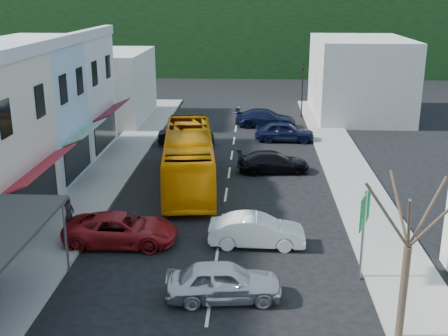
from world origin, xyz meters
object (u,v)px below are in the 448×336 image
at_px(car_silver, 224,282).
at_px(street_tree, 408,247).
at_px(pedestrian_left, 69,217).
at_px(traffic_signal, 302,91).
at_px(direction_sign, 363,236).
at_px(car_red, 121,229).
at_px(car_white, 257,231).
at_px(bus, 189,159).

xyz_separation_m(car_silver, street_tree, (5.84, -2.32, 2.67)).
relative_size(pedestrian_left, traffic_signal, 0.35).
relative_size(car_silver, direction_sign, 1.18).
bearing_deg(pedestrian_left, street_tree, -111.05).
distance_m(car_red, street_tree, 12.99).
relative_size(car_white, direction_sign, 1.18).
xyz_separation_m(pedestrian_left, traffic_signal, (12.73, 26.86, 1.41)).
xyz_separation_m(car_white, car_red, (-6.10, -0.17, 0.00)).
bearing_deg(car_white, bus, 26.50).
height_order(car_silver, car_red, same).
bearing_deg(car_red, traffic_signal, -21.10).
xyz_separation_m(bus, car_white, (4.00, -8.23, -0.85)).
height_order(direction_sign, traffic_signal, traffic_signal).
distance_m(car_white, direction_sign, 5.15).
distance_m(car_silver, street_tree, 6.83).
bearing_deg(traffic_signal, bus, 71.98).
bearing_deg(bus, car_white, -70.68).
distance_m(car_red, pedestrian_left, 2.64).
bearing_deg(street_tree, bus, 119.44).
bearing_deg(pedestrian_left, car_red, -95.60).
relative_size(street_tree, traffic_signal, 1.40).
height_order(car_white, street_tree, street_tree).
relative_size(car_white, pedestrian_left, 2.59).
xyz_separation_m(pedestrian_left, street_tree, (13.26, -7.49, 2.37)).
bearing_deg(traffic_signal, street_tree, 95.80).
bearing_deg(pedestrian_left, car_white, -84.69).
bearing_deg(car_white, direction_sign, -124.97).
xyz_separation_m(direction_sign, traffic_signal, (0.00, 30.25, 0.55)).
height_order(bus, street_tree, street_tree).
relative_size(car_red, pedestrian_left, 2.71).
xyz_separation_m(car_silver, direction_sign, (5.31, 1.78, 1.16)).
relative_size(pedestrian_left, direction_sign, 0.46).
bearing_deg(street_tree, car_white, 123.30).
xyz_separation_m(car_white, traffic_signal, (4.08, 27.33, 1.71)).
relative_size(car_white, traffic_signal, 0.91).
bearing_deg(car_red, bus, -14.82).
xyz_separation_m(car_white, street_tree, (4.61, -7.02, 2.67)).
relative_size(direction_sign, street_tree, 0.55).
xyz_separation_m(car_white, pedestrian_left, (-8.65, 0.47, 0.30)).
height_order(bus, car_silver, bus).
distance_m(bus, pedestrian_left, 9.07).
bearing_deg(car_silver, traffic_signal, -15.26).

